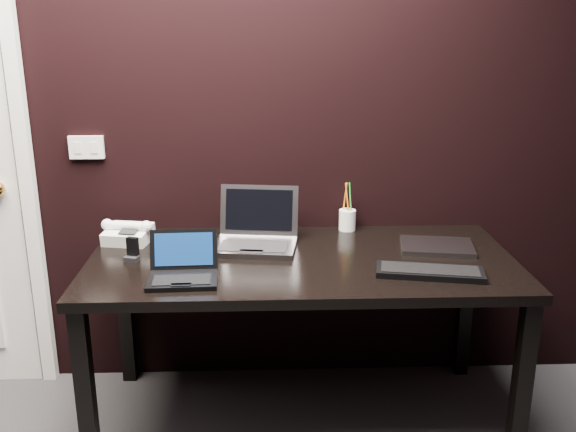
{
  "coord_description": "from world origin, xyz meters",
  "views": [
    {
      "loc": [
        0.16,
        -1.0,
        1.65
      ],
      "look_at": [
        0.24,
        1.35,
        0.93
      ],
      "focal_mm": 40.0,
      "sensor_mm": 36.0,
      "label": 1
    }
  ],
  "objects_px": {
    "ext_keyboard": "(430,272)",
    "silver_laptop": "(256,236)",
    "pen_cup": "(347,219)",
    "desk": "(301,276)",
    "netbook": "(183,271)",
    "desk_phone": "(128,233)",
    "mobile_phone": "(132,252)",
    "closed_laptop": "(437,246)"
  },
  "relations": [
    {
      "from": "silver_laptop",
      "to": "closed_laptop",
      "type": "bearing_deg",
      "value": -4.49
    },
    {
      "from": "netbook",
      "to": "closed_laptop",
      "type": "height_order",
      "value": "netbook"
    },
    {
      "from": "desk",
      "to": "closed_laptop",
      "type": "xyz_separation_m",
      "value": [
        0.57,
        0.09,
        0.09
      ]
    },
    {
      "from": "silver_laptop",
      "to": "pen_cup",
      "type": "relative_size",
      "value": 1.69
    },
    {
      "from": "silver_laptop",
      "to": "ext_keyboard",
      "type": "xyz_separation_m",
      "value": [
        0.65,
        -0.34,
        -0.03
      ]
    },
    {
      "from": "desk_phone",
      "to": "pen_cup",
      "type": "bearing_deg",
      "value": 7.95
    },
    {
      "from": "closed_laptop",
      "to": "silver_laptop",
      "type": "bearing_deg",
      "value": 175.51
    },
    {
      "from": "mobile_phone",
      "to": "desk",
      "type": "bearing_deg",
      "value": 0.23
    },
    {
      "from": "desk",
      "to": "silver_laptop",
      "type": "height_order",
      "value": "silver_laptop"
    },
    {
      "from": "ext_keyboard",
      "to": "desk_phone",
      "type": "relative_size",
      "value": 1.8
    },
    {
      "from": "closed_laptop",
      "to": "mobile_phone",
      "type": "xyz_separation_m",
      "value": [
        -1.24,
        -0.09,
        0.02
      ]
    },
    {
      "from": "desk_phone",
      "to": "mobile_phone",
      "type": "relative_size",
      "value": 2.45
    },
    {
      "from": "closed_laptop",
      "to": "pen_cup",
      "type": "xyz_separation_m",
      "value": [
        -0.34,
        0.26,
        0.04
      ]
    },
    {
      "from": "ext_keyboard",
      "to": "pen_cup",
      "type": "xyz_separation_m",
      "value": [
        -0.24,
        0.54,
        0.04
      ]
    },
    {
      "from": "ext_keyboard",
      "to": "mobile_phone",
      "type": "distance_m",
      "value": 1.15
    },
    {
      "from": "desk",
      "to": "desk_phone",
      "type": "distance_m",
      "value": 0.77
    },
    {
      "from": "desk",
      "to": "pen_cup",
      "type": "relative_size",
      "value": 7.7
    },
    {
      "from": "desk_phone",
      "to": "mobile_phone",
      "type": "height_order",
      "value": "desk_phone"
    },
    {
      "from": "ext_keyboard",
      "to": "desk_phone",
      "type": "height_order",
      "value": "desk_phone"
    },
    {
      "from": "mobile_phone",
      "to": "pen_cup",
      "type": "height_order",
      "value": "pen_cup"
    },
    {
      "from": "silver_laptop",
      "to": "ext_keyboard",
      "type": "distance_m",
      "value": 0.74
    },
    {
      "from": "silver_laptop",
      "to": "closed_laptop",
      "type": "distance_m",
      "value": 0.76
    },
    {
      "from": "ext_keyboard",
      "to": "silver_laptop",
      "type": "bearing_deg",
      "value": 152.43
    },
    {
      "from": "netbook",
      "to": "mobile_phone",
      "type": "distance_m",
      "value": 0.3
    },
    {
      "from": "desk",
      "to": "desk_phone",
      "type": "xyz_separation_m",
      "value": [
        -0.73,
        0.22,
        0.12
      ]
    },
    {
      "from": "pen_cup",
      "to": "mobile_phone",
      "type": "bearing_deg",
      "value": -158.59
    },
    {
      "from": "mobile_phone",
      "to": "ext_keyboard",
      "type": "bearing_deg",
      "value": -9.64
    },
    {
      "from": "desk",
      "to": "pen_cup",
      "type": "bearing_deg",
      "value": 57.01
    },
    {
      "from": "netbook",
      "to": "desk_phone",
      "type": "bearing_deg",
      "value": 124.02
    },
    {
      "from": "silver_laptop",
      "to": "netbook",
      "type": "bearing_deg",
      "value": -126.98
    },
    {
      "from": "desk",
      "to": "ext_keyboard",
      "type": "height_order",
      "value": "ext_keyboard"
    },
    {
      "from": "ext_keyboard",
      "to": "pen_cup",
      "type": "distance_m",
      "value": 0.6
    },
    {
      "from": "mobile_phone",
      "to": "pen_cup",
      "type": "xyz_separation_m",
      "value": [
        0.9,
        0.35,
        0.02
      ]
    },
    {
      "from": "closed_laptop",
      "to": "pen_cup",
      "type": "height_order",
      "value": "pen_cup"
    },
    {
      "from": "closed_laptop",
      "to": "desk_phone",
      "type": "xyz_separation_m",
      "value": [
        -1.3,
        0.13,
        0.03
      ]
    },
    {
      "from": "desk_phone",
      "to": "mobile_phone",
      "type": "xyz_separation_m",
      "value": [
        0.06,
        -0.22,
        -0.01
      ]
    },
    {
      "from": "netbook",
      "to": "pen_cup",
      "type": "height_order",
      "value": "pen_cup"
    },
    {
      "from": "desk_phone",
      "to": "mobile_phone",
      "type": "bearing_deg",
      "value": -74.4
    },
    {
      "from": "silver_laptop",
      "to": "desk_phone",
      "type": "height_order",
      "value": "silver_laptop"
    },
    {
      "from": "desk_phone",
      "to": "pen_cup",
      "type": "distance_m",
      "value": 0.97
    },
    {
      "from": "desk",
      "to": "netbook",
      "type": "relative_size",
      "value": 6.55
    },
    {
      "from": "closed_laptop",
      "to": "mobile_phone",
      "type": "distance_m",
      "value": 1.24
    }
  ]
}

